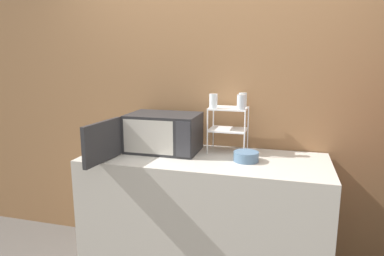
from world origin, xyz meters
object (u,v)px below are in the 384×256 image
Objects in this scene: microwave at (161,133)px; glass_back_right at (243,100)px; glass_front_right at (241,102)px; dish_rack at (228,120)px; bowl at (246,157)px; glass_front_left at (213,101)px.

microwave is 0.68m from glass_back_right.
glass_back_right is 0.14m from glass_front_right.
dish_rack is 1.96× the size of bowl.
bowl is at bearing -29.62° from glass_front_left.
dish_rack is at bearing 15.40° from microwave.
glass_back_right is 1.00× the size of glass_front_right.
glass_front_left is 0.61× the size of bowl.
glass_front_right is at bearing -1.62° from glass_front_left.
microwave is 7.30× the size of glass_front_left.
glass_back_right is (0.10, 0.07, 0.15)m from dish_rack.
dish_rack reaches higher than microwave.
microwave is 4.47× the size of bowl.
microwave is 0.68m from bowl.
glass_front_left is (-0.10, -0.07, 0.15)m from dish_rack.
glass_front_left and glass_back_right have the same top height.
glass_back_right is at bearing 18.87° from microwave.
glass_front_left is (0.39, 0.07, 0.25)m from microwave.
dish_rack is 0.19m from glass_back_right.
glass_front_left is at bearing -147.36° from dish_rack.
glass_front_left reaches higher than dish_rack.
glass_front_left reaches higher than bowl.
glass_front_left is at bearing -146.70° from glass_back_right.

